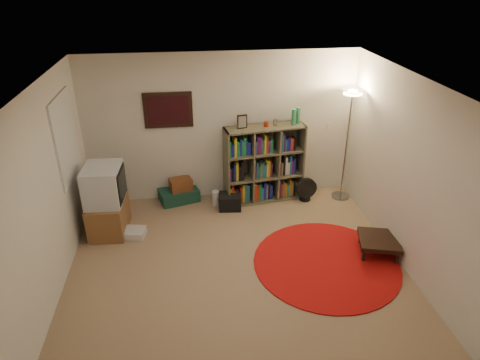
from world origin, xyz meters
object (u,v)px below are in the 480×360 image
Objects in this scene: bookshelf at (263,165)px; tv_stand at (107,201)px; floor_lamp at (351,110)px; suitcase at (179,195)px; side_table at (379,241)px; floor_fan at (306,189)px.

bookshelf is 1.48× the size of tv_stand.
floor_lamp reaches higher than suitcase.
side_table is (3.85, -1.08, -0.31)m from tv_stand.
side_table is (0.62, -1.62, -0.00)m from floor_fan.
floor_fan is (-0.65, -0.03, -1.39)m from floor_lamp.
bookshelf reaches higher than tv_stand.
bookshelf is at bearing 160.16° from floor_fan.
tv_stand reaches higher than floor_fan.
tv_stand is 1.47× the size of suitcase.
floor_lamp reaches higher than floor_fan.
floor_fan is at bearing -176.92° from floor_lamp.
bookshelf is 0.83× the size of floor_lamp.
tv_stand is 4.01m from side_table.
side_table is (1.36, -1.78, -0.43)m from bookshelf.
floor_lamp reaches higher than tv_stand.
suitcase is at bearing 175.04° from floor_lamp.
floor_fan is (0.74, -0.16, -0.43)m from bookshelf.
side_table is at bearing -50.87° from suitcase.
floor_lamp is 2.86× the size of side_table.
bookshelf reaches higher than side_table.
tv_stand reaches higher than side_table.
tv_stand is (-3.88, -0.58, -1.08)m from floor_lamp.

